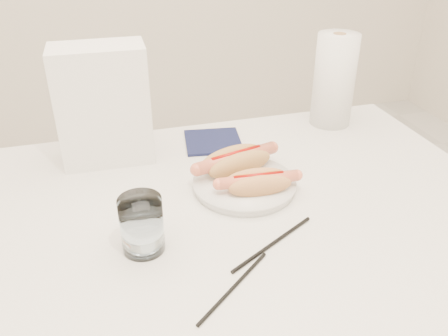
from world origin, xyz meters
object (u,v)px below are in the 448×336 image
object	(u,v)px
hotdog_right	(258,183)
napkin_box	(103,105)
paper_towel_roll	(334,80)
hotdog_left	(236,161)
table	(213,235)
plate	(244,186)
water_glass	(142,225)

from	to	relation	value
hotdog_right	napkin_box	world-z (taller)	napkin_box
paper_towel_roll	hotdog_right	bearing A→B (deg)	-136.35
hotdog_left	paper_towel_roll	bearing A→B (deg)	17.38
table	napkin_box	xyz separation A→B (m)	(-0.18, 0.27, 0.19)
table	plate	xyz separation A→B (m)	(0.08, 0.06, 0.07)
paper_towel_roll	napkin_box	bearing A→B (deg)	-176.06
table	hotdog_left	world-z (taller)	hotdog_left
plate	water_glass	xyz separation A→B (m)	(-0.23, -0.13, 0.04)
table	plate	distance (m)	0.12
hotdog_left	water_glass	size ratio (longest dim) A/B	1.86
hotdog_left	water_glass	xyz separation A→B (m)	(-0.22, -0.18, 0.01)
hotdog_right	hotdog_left	bearing A→B (deg)	105.84
water_glass	paper_towel_roll	size ratio (longest dim) A/B	0.43
table	hotdog_left	distance (m)	0.17
water_glass	napkin_box	bearing A→B (deg)	95.15
hotdog_left	hotdog_right	xyz separation A→B (m)	(0.02, -0.09, -0.00)
hotdog_right	napkin_box	size ratio (longest dim) A/B	0.61
hotdog_right	water_glass	world-z (taller)	water_glass
plate	hotdog_right	size ratio (longest dim) A/B	1.28
hotdog_left	paper_towel_roll	size ratio (longest dim) A/B	0.79
hotdog_right	water_glass	bearing A→B (deg)	-155.01
hotdog_right	paper_towel_roll	world-z (taller)	paper_towel_roll
table	paper_towel_roll	world-z (taller)	paper_towel_roll
plate	napkin_box	distance (m)	0.36
table	water_glass	world-z (taller)	water_glass
table	plate	bearing A→B (deg)	34.66
hotdog_right	paper_towel_roll	size ratio (longest dim) A/B	0.68
paper_towel_roll	plate	bearing A→B (deg)	-141.86
napkin_box	water_glass	bearing A→B (deg)	-83.07
hotdog_right	napkin_box	xyz separation A→B (m)	(-0.27, 0.26, 0.09)
plate	hotdog_left	bearing A→B (deg)	94.45
hotdog_left	plate	bearing A→B (deg)	-100.43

